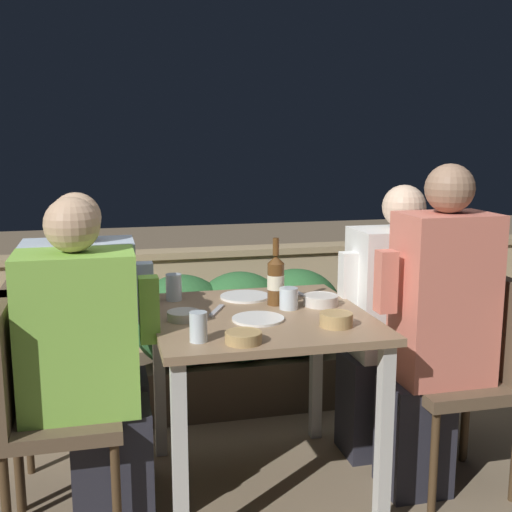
{
  "coord_description": "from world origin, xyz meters",
  "views": [
    {
      "loc": [
        -0.59,
        -2.37,
        1.43
      ],
      "look_at": [
        0.0,
        0.06,
        0.96
      ],
      "focal_mm": 45.0,
      "sensor_mm": 36.0,
      "label": 1
    }
  ],
  "objects_px": {
    "chair_left_near": "(33,396)",
    "chair_left_far": "(42,367)",
    "chair_right_far": "(431,335)",
    "person_white_polo": "(392,322)",
    "person_coral_top": "(435,330)",
    "person_blue_shirt": "(92,345)",
    "person_green_blouse": "(89,369)",
    "beer_bottle": "(276,279)",
    "chair_right_near": "(476,359)"
  },
  "relations": [
    {
      "from": "chair_right_far",
      "to": "person_green_blouse",
      "type": "bearing_deg",
      "value": -168.6
    },
    {
      "from": "chair_left_near",
      "to": "chair_right_far",
      "type": "distance_m",
      "value": 1.73
    },
    {
      "from": "person_green_blouse",
      "to": "person_white_polo",
      "type": "xyz_separation_m",
      "value": [
        1.31,
        0.3,
        -0.01
      ]
    },
    {
      "from": "person_green_blouse",
      "to": "person_white_polo",
      "type": "bearing_deg",
      "value": 13.05
    },
    {
      "from": "person_coral_top",
      "to": "person_green_blouse",
      "type": "bearing_deg",
      "value": 178.68
    },
    {
      "from": "chair_left_far",
      "to": "beer_bottle",
      "type": "distance_m",
      "value": 1.0
    },
    {
      "from": "chair_right_near",
      "to": "person_coral_top",
      "type": "relative_size",
      "value": 0.66
    },
    {
      "from": "chair_right_far",
      "to": "person_white_polo",
      "type": "bearing_deg",
      "value": -180.0
    },
    {
      "from": "person_white_polo",
      "to": "person_green_blouse",
      "type": "bearing_deg",
      "value": -166.95
    },
    {
      "from": "person_white_polo",
      "to": "person_coral_top",
      "type": "bearing_deg",
      "value": -86.09
    },
    {
      "from": "person_green_blouse",
      "to": "chair_right_near",
      "type": "distance_m",
      "value": 1.53
    },
    {
      "from": "chair_right_near",
      "to": "person_white_polo",
      "type": "bearing_deg",
      "value": 122.69
    },
    {
      "from": "chair_right_near",
      "to": "beer_bottle",
      "type": "xyz_separation_m",
      "value": [
        -0.77,
        0.28,
        0.31
      ]
    },
    {
      "from": "chair_left_near",
      "to": "person_blue_shirt",
      "type": "height_order",
      "value": "person_blue_shirt"
    },
    {
      "from": "chair_right_far",
      "to": "beer_bottle",
      "type": "relative_size",
      "value": 3.13
    },
    {
      "from": "person_coral_top",
      "to": "chair_right_far",
      "type": "distance_m",
      "value": 0.4
    },
    {
      "from": "person_blue_shirt",
      "to": "beer_bottle",
      "type": "height_order",
      "value": "person_blue_shirt"
    },
    {
      "from": "person_coral_top",
      "to": "person_white_polo",
      "type": "distance_m",
      "value": 0.34
    },
    {
      "from": "chair_left_far",
      "to": "chair_right_near",
      "type": "xyz_separation_m",
      "value": [
        1.71,
        -0.32,
        0.0
      ]
    },
    {
      "from": "person_green_blouse",
      "to": "chair_right_near",
      "type": "bearing_deg",
      "value": -1.15
    },
    {
      "from": "person_green_blouse",
      "to": "person_coral_top",
      "type": "xyz_separation_m",
      "value": [
        1.33,
        -0.03,
        0.06
      ]
    },
    {
      "from": "person_green_blouse",
      "to": "beer_bottle",
      "type": "bearing_deg",
      "value": 18.37
    },
    {
      "from": "chair_left_near",
      "to": "person_blue_shirt",
      "type": "xyz_separation_m",
      "value": [
        0.2,
        0.29,
        0.08
      ]
    },
    {
      "from": "chair_left_far",
      "to": "chair_right_near",
      "type": "height_order",
      "value": "same"
    },
    {
      "from": "person_blue_shirt",
      "to": "person_coral_top",
      "type": "xyz_separation_m",
      "value": [
        1.33,
        -0.32,
        0.06
      ]
    },
    {
      "from": "chair_right_far",
      "to": "beer_bottle",
      "type": "distance_m",
      "value": 0.82
    },
    {
      "from": "person_coral_top",
      "to": "chair_right_far",
      "type": "bearing_deg",
      "value": 62.75
    },
    {
      "from": "person_green_blouse",
      "to": "person_white_polo",
      "type": "relative_size",
      "value": 1.0
    },
    {
      "from": "chair_left_near",
      "to": "chair_right_near",
      "type": "relative_size",
      "value": 1.0
    },
    {
      "from": "beer_bottle",
      "to": "person_coral_top",
      "type": "bearing_deg",
      "value": -25.85
    },
    {
      "from": "chair_left_near",
      "to": "person_coral_top",
      "type": "distance_m",
      "value": 1.53
    },
    {
      "from": "chair_left_near",
      "to": "person_blue_shirt",
      "type": "relative_size",
      "value": 0.72
    },
    {
      "from": "person_blue_shirt",
      "to": "chair_right_near",
      "type": "height_order",
      "value": "person_blue_shirt"
    },
    {
      "from": "chair_left_near",
      "to": "chair_left_far",
      "type": "height_order",
      "value": "same"
    },
    {
      "from": "chair_left_far",
      "to": "chair_left_near",
      "type": "bearing_deg",
      "value": -90.76
    },
    {
      "from": "person_green_blouse",
      "to": "person_coral_top",
      "type": "relative_size",
      "value": 0.93
    },
    {
      "from": "person_blue_shirt",
      "to": "chair_right_near",
      "type": "distance_m",
      "value": 1.56
    },
    {
      "from": "person_green_blouse",
      "to": "person_coral_top",
      "type": "height_order",
      "value": "person_coral_top"
    },
    {
      "from": "chair_right_near",
      "to": "beer_bottle",
      "type": "bearing_deg",
      "value": 159.99
    },
    {
      "from": "beer_bottle",
      "to": "chair_left_near",
      "type": "bearing_deg",
      "value": -165.22
    },
    {
      "from": "chair_left_far",
      "to": "chair_right_far",
      "type": "xyz_separation_m",
      "value": [
        1.7,
        0.01,
        0.0
      ]
    },
    {
      "from": "chair_right_near",
      "to": "chair_right_far",
      "type": "bearing_deg",
      "value": 93.34
    },
    {
      "from": "chair_right_far",
      "to": "person_white_polo",
      "type": "height_order",
      "value": "person_white_polo"
    },
    {
      "from": "chair_left_far",
      "to": "chair_right_far",
      "type": "relative_size",
      "value": 1.0
    },
    {
      "from": "chair_right_near",
      "to": "person_coral_top",
      "type": "bearing_deg",
      "value": 180.0
    },
    {
      "from": "chair_right_near",
      "to": "beer_bottle",
      "type": "distance_m",
      "value": 0.88
    },
    {
      "from": "chair_left_far",
      "to": "person_blue_shirt",
      "type": "relative_size",
      "value": 0.72
    },
    {
      "from": "person_blue_shirt",
      "to": "person_white_polo",
      "type": "relative_size",
      "value": 1.0
    },
    {
      "from": "chair_left_near",
      "to": "chair_left_far",
      "type": "relative_size",
      "value": 1.0
    },
    {
      "from": "person_green_blouse",
      "to": "person_coral_top",
      "type": "bearing_deg",
      "value": -1.32
    }
  ]
}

